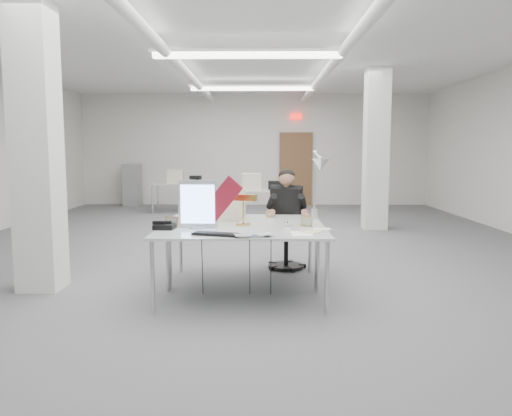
# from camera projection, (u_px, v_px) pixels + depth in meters

# --- Properties ---
(room_shell) EXTENTS (10.04, 14.04, 3.24)m
(room_shell) POSITION_uv_depth(u_px,v_px,m) (250.00, 143.00, 7.64)
(room_shell) COLOR #575759
(room_shell) RESTS_ON ground
(desk_main) EXTENTS (1.80, 0.90, 0.02)m
(desk_main) POSITION_uv_depth(u_px,v_px,m) (241.00, 232.00, 5.13)
(desk_main) COLOR silver
(desk_main) RESTS_ON room_shell
(desk_second) EXTENTS (1.80, 0.90, 0.02)m
(desk_second) POSITION_uv_depth(u_px,v_px,m) (244.00, 220.00, 6.03)
(desk_second) COLOR silver
(desk_second) RESTS_ON room_shell
(bg_desk_a) EXTENTS (1.60, 0.80, 0.02)m
(bg_desk_a) POSITION_uv_depth(u_px,v_px,m) (261.00, 190.00, 10.59)
(bg_desk_a) COLOR silver
(bg_desk_a) RESTS_ON room_shell
(bg_desk_b) EXTENTS (1.60, 0.80, 0.02)m
(bg_desk_b) POSITION_uv_depth(u_px,v_px,m) (183.00, 183.00, 12.80)
(bg_desk_b) COLOR silver
(bg_desk_b) RESTS_ON room_shell
(filing_cabinet) EXTENTS (0.45, 0.55, 1.20)m
(filing_cabinet) POSITION_uv_depth(u_px,v_px,m) (132.00, 185.00, 14.28)
(filing_cabinet) COLOR gray
(filing_cabinet) RESTS_ON room_shell
(office_chair) EXTENTS (0.68, 0.68, 1.18)m
(office_chair) POSITION_uv_depth(u_px,v_px,m) (286.00, 225.00, 6.66)
(office_chair) COLOR black
(office_chair) RESTS_ON room_shell
(seated_person) EXTENTS (0.60, 0.70, 0.92)m
(seated_person) POSITION_uv_depth(u_px,v_px,m) (287.00, 202.00, 6.57)
(seated_person) COLOR black
(seated_person) RESTS_ON office_chair
(monitor) EXTENTS (0.42, 0.05, 0.52)m
(monitor) POSITION_uv_depth(u_px,v_px,m) (198.00, 204.00, 5.32)
(monitor) COLOR #BBBBC0
(monitor) RESTS_ON desk_main
(pennant) EXTENTS (0.46, 0.13, 0.51)m
(pennant) POSITION_uv_depth(u_px,v_px,m) (222.00, 199.00, 5.28)
(pennant) COLOR maroon
(pennant) RESTS_ON monitor
(keyboard) EXTENTS (0.49, 0.29, 0.02)m
(keyboard) POSITION_uv_depth(u_px,v_px,m) (216.00, 234.00, 4.88)
(keyboard) COLOR black
(keyboard) RESTS_ON desk_main
(laptop) EXTENTS (0.41, 0.31, 0.03)m
(laptop) POSITION_uv_depth(u_px,v_px,m) (255.00, 236.00, 4.73)
(laptop) COLOR #B4B4B9
(laptop) RESTS_ON desk_main
(mouse) EXTENTS (0.10, 0.08, 0.03)m
(mouse) POSITION_uv_depth(u_px,v_px,m) (268.00, 234.00, 4.84)
(mouse) COLOR silver
(mouse) RESTS_ON desk_main
(bankers_lamp) EXTENTS (0.29, 0.19, 0.31)m
(bankers_lamp) POSITION_uv_depth(u_px,v_px,m) (243.00, 211.00, 5.53)
(bankers_lamp) COLOR gold
(bankers_lamp) RESTS_ON desk_main
(desk_phone) EXTENTS (0.21, 0.19, 0.05)m
(desk_phone) POSITION_uv_depth(u_px,v_px,m) (164.00, 227.00, 5.26)
(desk_phone) COLOR black
(desk_phone) RESTS_ON desk_main
(picture_frame_left) EXTENTS (0.15, 0.07, 0.12)m
(picture_frame_left) POSITION_uv_depth(u_px,v_px,m) (171.00, 222.00, 5.39)
(picture_frame_left) COLOR #986A41
(picture_frame_left) RESTS_ON desk_main
(picture_frame_right) EXTENTS (0.14, 0.08, 0.10)m
(picture_frame_right) POSITION_uv_depth(u_px,v_px,m) (307.00, 222.00, 5.45)
(picture_frame_right) COLOR tan
(picture_frame_right) RESTS_ON desk_main
(desk_clock) EXTENTS (0.09, 0.04, 0.09)m
(desk_clock) POSITION_uv_depth(u_px,v_px,m) (287.00, 222.00, 5.47)
(desk_clock) COLOR #ADAEB2
(desk_clock) RESTS_ON desk_main
(paper_stack_a) EXTENTS (0.22, 0.30, 0.01)m
(paper_stack_a) POSITION_uv_depth(u_px,v_px,m) (302.00, 234.00, 4.95)
(paper_stack_a) COLOR white
(paper_stack_a) RESTS_ON desk_main
(paper_stack_b) EXTENTS (0.26, 0.27, 0.01)m
(paper_stack_b) POSITION_uv_depth(u_px,v_px,m) (312.00, 232.00, 5.06)
(paper_stack_b) COLOR #DDC884
(paper_stack_b) RESTS_ON desk_main
(paper_stack_c) EXTENTS (0.18, 0.13, 0.01)m
(paper_stack_c) POSITION_uv_depth(u_px,v_px,m) (322.00, 229.00, 5.26)
(paper_stack_c) COLOR white
(paper_stack_c) RESTS_ON desk_main
(beige_monitor) EXTENTS (0.44, 0.42, 0.36)m
(beige_monitor) POSITION_uv_depth(u_px,v_px,m) (227.00, 205.00, 5.98)
(beige_monitor) COLOR beige
(beige_monitor) RESTS_ON desk_second
(architect_lamp) EXTENTS (0.43, 0.70, 0.85)m
(architect_lamp) POSITION_uv_depth(u_px,v_px,m) (317.00, 186.00, 5.76)
(architect_lamp) COLOR #B2B3B7
(architect_lamp) RESTS_ON desk_second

